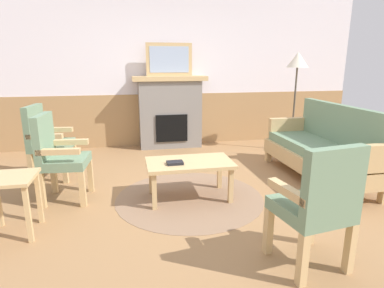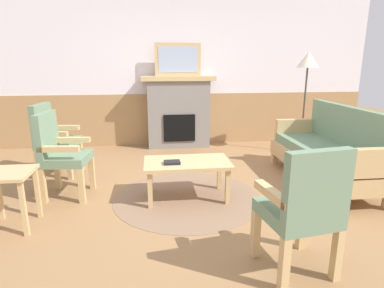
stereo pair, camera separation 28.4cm
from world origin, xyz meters
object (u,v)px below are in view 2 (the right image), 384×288
Objects in this scene: book_on_table at (172,162)px; side_table at (8,184)px; armchair_front_left at (304,206)px; framed_picture at (178,60)px; fireplace at (178,111)px; armchair_by_window_left at (60,151)px; armchair_near_fireplace at (53,136)px; couch at (327,152)px; floor_lamp_by_couch at (308,66)px; coffee_table at (187,166)px.

side_table is (-1.53, -0.40, -0.02)m from book_on_table.
framed_picture is at bearing 98.55° from armchair_front_left.
book_on_table is (-0.27, -2.40, -0.20)m from fireplace.
side_table is at bearing -111.25° from armchair_by_window_left.
fireplace is 2.36× the size of side_table.
armchair_near_fireplace is at bearing -144.34° from framed_picture.
framed_picture is at bearing 35.66° from armchair_near_fireplace.
fireplace reaches higher than armchair_by_window_left.
floor_lamp_by_couch reaches higher than couch.
armchair_near_fireplace reaches higher than side_table.
framed_picture is 0.82× the size of armchair_front_left.
armchair_by_window_left is at bearing -126.15° from framed_picture.
armchair_front_left reaches higher than coffee_table.
armchair_by_window_left reaches higher than coffee_table.
floor_lamp_by_couch is at bearing 64.37° from armchair_front_left.
couch is at bearing -11.82° from armchair_near_fireplace.
fireplace is 2.25m from armchair_near_fireplace.
armchair_front_left is at bearing -81.45° from fireplace.
coffee_table is (-1.83, -0.28, -0.01)m from couch.
armchair_by_window_left is (-1.26, 0.31, 0.08)m from book_on_table.
fireplace is at bearing 162.04° from floor_lamp_by_couch.
coffee_table is 1.77m from side_table.
fireplace is 1.35× the size of coffee_table.
armchair_by_window_left is 1.00× the size of armchair_front_left.
couch is at bearing -103.45° from floor_lamp_by_couch.
armchair_front_left is 3.57m from floor_lamp_by_couch.
floor_lamp_by_couch is (3.89, 0.64, 0.91)m from armchair_near_fireplace.
book_on_table is at bearing 121.34° from armchair_front_left.
armchair_near_fireplace is 0.84m from armchair_by_window_left.
floor_lamp_by_couch is at bearing -17.97° from framed_picture.
framed_picture reaches higher than armchair_by_window_left.
side_table reaches higher than book_on_table.
armchair_front_left reaches higher than side_table.
floor_lamp_by_couch is at bearing 37.62° from coffee_table.
armchair_near_fireplace and armchair_by_window_left have the same top height.
book_on_table is 0.32× the size of side_table.
fireplace is at bearing -90.00° from framed_picture.
coffee_table is at bearing 15.32° from side_table.
fireplace is 2.59m from armchair_by_window_left.
fireplace is 1.33× the size of armchair_by_window_left.
framed_picture is 3.51m from side_table.
side_table is 0.33× the size of floor_lamp_by_couch.
armchair_by_window_left is at bearing 68.75° from side_table.
side_table is (-1.71, -0.47, 0.05)m from coffee_table.
armchair_front_left is (0.84, -1.38, 0.08)m from book_on_table.
fireplace is at bearing 53.85° from armchair_by_window_left.
couch is 1.84× the size of armchair_front_left.
book_on_table is (-0.27, -2.40, -1.10)m from framed_picture.
armchair_by_window_left is (0.30, -0.78, 0.00)m from armchair_near_fireplace.
side_table is (-2.37, 0.98, -0.10)m from armchair_front_left.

